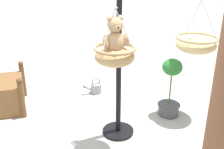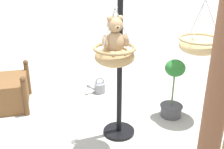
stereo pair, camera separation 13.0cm
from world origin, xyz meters
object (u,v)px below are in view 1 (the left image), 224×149
wooden_planter_box (3,93)px  hanging_basket_left_high (196,44)px  teddy_bear (115,39)px  display_pole_central (119,79)px  watering_can (96,88)px  potted_plant_tall_leafy (170,89)px  hanging_basket_with_teddy (115,55)px

wooden_planter_box → hanging_basket_left_high: bearing=155.7°
teddy_bear → display_pole_central: bearing=-118.8°
watering_can → teddy_bear: bearing=82.2°
hanging_basket_left_high → potted_plant_tall_leafy: bearing=-22.0°
hanging_basket_left_high → potted_plant_tall_leafy: size_ratio=0.82×
hanging_basket_with_teddy → hanging_basket_left_high: bearing=-166.8°
teddy_bear → wooden_planter_box: teddy_bear is taller
display_pole_central → hanging_basket_left_high: size_ratio=3.41×
hanging_basket_with_teddy → hanging_basket_left_high: size_ratio=0.88×
hanging_basket_left_high → watering_can: bearing=-47.3°
display_pole_central → teddy_bear: display_pole_central is taller
hanging_basket_left_high → watering_can: hanging_basket_left_high is taller
teddy_bear → wooden_planter_box: size_ratio=0.51×
wooden_planter_box → watering_can: (-1.57, -0.02, -0.16)m
hanging_basket_with_teddy → hanging_basket_left_high: (-1.36, -0.32, -0.09)m
teddy_bear → potted_plant_tall_leafy: teddy_bear is taller
hanging_basket_with_teddy → watering_can: 1.96m
potted_plant_tall_leafy → watering_can: bearing=-52.6°
hanging_basket_left_high → wooden_planter_box: bearing=-24.3°
hanging_basket_with_teddy → teddy_bear: size_ratio=1.49×
display_pole_central → hanging_basket_left_high: bearing=-176.7°
display_pole_central → watering_can: 1.50m
hanging_basket_with_teddy → wooden_planter_box: (1.36, -1.55, -0.99)m
hanging_basket_with_teddy → hanging_basket_left_high: same height
hanging_basket_left_high → wooden_planter_box: (2.72, -1.23, -0.90)m
hanging_basket_left_high → potted_plant_tall_leafy: (0.28, -0.11, -0.73)m
display_pole_central → wooden_planter_box: size_ratio=2.94×
display_pole_central → hanging_basket_left_high: (-1.21, -0.07, 0.34)m
teddy_bear → hanging_basket_with_teddy: bearing=-90.0°
display_pole_central → teddy_bear: bearing=61.2°
hanging_basket_with_teddy → potted_plant_tall_leafy: hanging_basket_with_teddy is taller
watering_can → potted_plant_tall_leafy: bearing=127.4°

